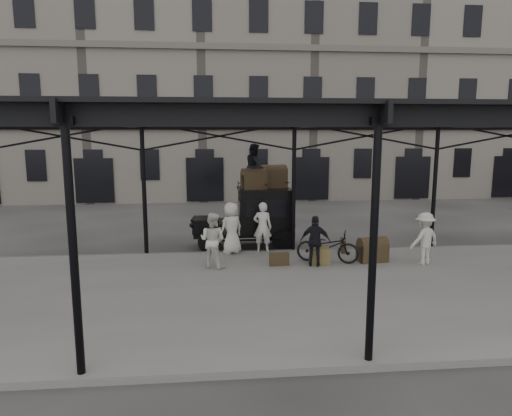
{
  "coord_description": "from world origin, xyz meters",
  "views": [
    {
      "loc": [
        -2.73,
        -13.2,
        4.17
      ],
      "look_at": [
        -1.33,
        1.6,
        1.7
      ],
      "focal_mm": 32.0,
      "sensor_mm": 36.0,
      "label": 1
    }
  ],
  "objects": [
    {
      "name": "ground",
      "position": [
        0.0,
        0.0,
        0.0
      ],
      "size": [
        120.0,
        120.0,
        0.0
      ],
      "primitive_type": "plane",
      "color": "#383533",
      "rests_on": "ground"
    },
    {
      "name": "platform",
      "position": [
        0.0,
        -2.0,
        0.07
      ],
      "size": [
        28.0,
        8.0,
        0.15
      ],
      "primitive_type": "cube",
      "color": "slate",
      "rests_on": "ground"
    },
    {
      "name": "canopy",
      "position": [
        0.0,
        -1.72,
        4.6
      ],
      "size": [
        22.5,
        9.0,
        4.74
      ],
      "color": "black",
      "rests_on": "ground"
    },
    {
      "name": "building_frontage",
      "position": [
        0.0,
        18.0,
        7.0
      ],
      "size": [
        64.0,
        8.0,
        14.0
      ],
      "primitive_type": "cube",
      "color": "slate",
      "rests_on": "ground"
    },
    {
      "name": "taxi",
      "position": [
        -1.21,
        3.05,
        1.2
      ],
      "size": [
        3.65,
        1.55,
        2.18
      ],
      "color": "black",
      "rests_on": "ground"
    },
    {
      "name": "porter_left",
      "position": [
        -1.08,
        1.8,
        1.01
      ],
      "size": [
        0.69,
        0.51,
        1.71
      ],
      "primitive_type": "imported",
      "rotation": [
        0.0,
        0.0,
        2.97
      ],
      "color": "silver",
      "rests_on": "platform"
    },
    {
      "name": "porter_midleft",
      "position": [
        -2.78,
        0.17,
        0.98
      ],
      "size": [
        1.01,
        0.94,
        1.67
      ],
      "primitive_type": "imported",
      "rotation": [
        0.0,
        0.0,
        2.65
      ],
      "color": "silver",
      "rests_on": "platform"
    },
    {
      "name": "porter_centre",
      "position": [
        -2.14,
        1.73,
        1.01
      ],
      "size": [
        1.01,
        0.91,
        1.73
      ],
      "primitive_type": "imported",
      "rotation": [
        0.0,
        0.0,
        3.7
      ],
      "color": "silver",
      "rests_on": "platform"
    },
    {
      "name": "porter_official",
      "position": [
        0.32,
        -0.01,
        0.93
      ],
      "size": [
        0.98,
        0.6,
        1.55
      ],
      "primitive_type": "imported",
      "rotation": [
        0.0,
        0.0,
        2.88
      ],
      "color": "black",
      "rests_on": "platform"
    },
    {
      "name": "porter_right",
      "position": [
        3.71,
        -0.11,
        0.96
      ],
      "size": [
        1.19,
        0.94,
        1.61
      ],
      "primitive_type": "imported",
      "rotation": [
        0.0,
        0.0,
        3.51
      ],
      "color": "silver",
      "rests_on": "platform"
    },
    {
      "name": "bicycle",
      "position": [
        0.8,
        0.35,
        0.66
      ],
      "size": [
        2.05,
        1.29,
        1.02
      ],
      "primitive_type": "imported",
      "rotation": [
        0.0,
        0.0,
        1.22
      ],
      "color": "black",
      "rests_on": "platform"
    },
    {
      "name": "porter_roof",
      "position": [
        -1.24,
        2.95,
        2.98
      ],
      "size": [
        0.63,
        0.79,
        1.6
      ],
      "primitive_type": "imported",
      "rotation": [
        0.0,
        0.0,
        1.54
      ],
      "color": "black",
      "rests_on": "taxi"
    },
    {
      "name": "steamer_trunk_roof_near",
      "position": [
        -1.29,
        2.8,
        2.49
      ],
      "size": [
        0.93,
        0.68,
        0.62
      ],
      "primitive_type": null,
      "rotation": [
        0.0,
        0.0,
        0.2
      ],
      "color": "#40331D",
      "rests_on": "taxi"
    },
    {
      "name": "steamer_trunk_roof_far",
      "position": [
        -0.54,
        3.25,
        2.53
      ],
      "size": [
        1.04,
        0.76,
        0.69
      ],
      "primitive_type": null,
      "rotation": [
        0.0,
        0.0,
        0.2
      ],
      "color": "#40331D",
      "rests_on": "taxi"
    },
    {
      "name": "steamer_trunk_platform",
      "position": [
        2.24,
        0.32,
        0.47
      ],
      "size": [
        0.95,
        0.66,
        0.65
      ],
      "primitive_type": null,
      "rotation": [
        0.0,
        0.0,
        0.15
      ],
      "color": "#40331D",
      "rests_on": "platform"
    },
    {
      "name": "wicker_hamper",
      "position": [
        0.52,
        0.23,
        0.4
      ],
      "size": [
        0.64,
        0.51,
        0.5
      ],
      "primitive_type": "cube",
      "rotation": [
        0.0,
        0.0,
        -0.1
      ],
      "color": "olive",
      "rests_on": "platform"
    },
    {
      "name": "suitcase_upright",
      "position": [
        1.65,
        1.56,
        0.38
      ],
      "size": [
        0.27,
        0.62,
        0.45
      ],
      "primitive_type": "cube",
      "rotation": [
        0.0,
        0.0,
        -0.21
      ],
      "color": "#40331D",
      "rests_on": "platform"
    },
    {
      "name": "suitcase_flat",
      "position": [
        -0.75,
        0.13,
        0.35
      ],
      "size": [
        0.61,
        0.19,
        0.4
      ],
      "primitive_type": "cube",
      "rotation": [
        0.0,
        0.0,
        0.07
      ],
      "color": "#40331D",
      "rests_on": "platform"
    }
  ]
}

